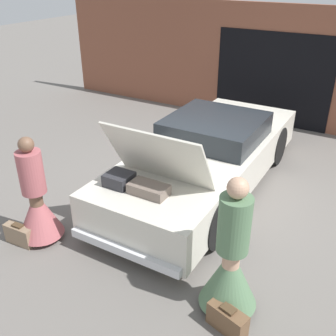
{
  "coord_description": "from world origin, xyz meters",
  "views": [
    {
      "loc": [
        2.5,
        -5.67,
        3.6
      ],
      "look_at": [
        0.0,
        -1.35,
        0.97
      ],
      "focal_mm": 42.0,
      "sensor_mm": 36.0,
      "label": 1
    }
  ],
  "objects": [
    {
      "name": "ground_plane",
      "position": [
        0.0,
        0.0,
        0.0
      ],
      "size": [
        40.0,
        40.0,
        0.0
      ],
      "primitive_type": "plane",
      "color": "slate"
    },
    {
      "name": "garage_wall_back",
      "position": [
        0.0,
        3.69,
        1.39
      ],
      "size": [
        12.0,
        0.14,
        2.8
      ],
      "color": "brown",
      "rests_on": "ground_plane"
    },
    {
      "name": "car",
      "position": [
        -0.0,
        0.01,
        0.57
      ],
      "size": [
        1.82,
        5.01,
        1.72
      ],
      "color": "silver",
      "rests_on": "ground_plane"
    },
    {
      "name": "person_left",
      "position": [
        -1.42,
        -2.57,
        0.57
      ],
      "size": [
        0.65,
        0.65,
        1.6
      ],
      "rotation": [
        0.0,
        0.0,
        -1.39
      ],
      "color": "brown",
      "rests_on": "ground_plane"
    },
    {
      "name": "person_right",
      "position": [
        1.42,
        -2.43,
        0.61
      ],
      "size": [
        0.67,
        0.67,
        1.73
      ],
      "rotation": [
        0.0,
        0.0,
        1.58
      ],
      "color": "tan",
      "rests_on": "ground_plane"
    },
    {
      "name": "suitcase_beside_left_person",
      "position": [
        -1.59,
        -2.83,
        0.15
      ],
      "size": [
        0.46,
        0.17,
        0.33
      ],
      "color": "#8C7259",
      "rests_on": "ground_plane"
    },
    {
      "name": "suitcase_beside_right_person",
      "position": [
        1.55,
        -2.74,
        0.15
      ],
      "size": [
        0.49,
        0.29,
        0.32
      ],
      "color": "brown",
      "rests_on": "ground_plane"
    }
  ]
}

